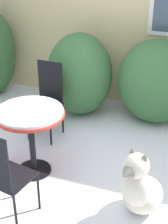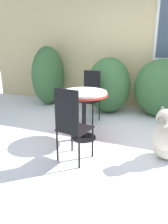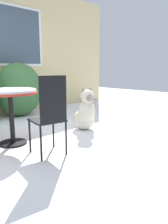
{
  "view_description": "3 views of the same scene",
  "coord_description": "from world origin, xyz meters",
  "px_view_note": "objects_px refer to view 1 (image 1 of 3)",
  "views": [
    {
      "loc": [
        1.27,
        -2.81,
        2.46
      ],
      "look_at": [
        0.0,
        0.6,
        0.55
      ],
      "focal_mm": 55.0,
      "sensor_mm": 36.0,
      "label": 1
    },
    {
      "loc": [
        0.85,
        -3.1,
        1.52
      ],
      "look_at": [
        -0.39,
        0.0,
        0.46
      ],
      "focal_mm": 35.0,
      "sensor_mm": 36.0,
      "label": 2
    },
    {
      "loc": [
        -1.82,
        -2.89,
        1.08
      ],
      "look_at": [
        0.9,
        -0.18,
        0.32
      ],
      "focal_mm": 35.0,
      "sensor_mm": 36.0,
      "label": 3
    }
  ],
  "objects_px": {
    "dog": "(140,189)",
    "patio_table": "(30,121)",
    "patio_chair_near_table": "(47,98)",
    "patio_chair_far_side": "(4,174)"
  },
  "relations": [
    {
      "from": "patio_chair_far_side",
      "to": "patio_chair_near_table",
      "type": "bearing_deg",
      "value": -68.53
    },
    {
      "from": "patio_chair_near_table",
      "to": "patio_chair_far_side",
      "type": "xyz_separation_m",
      "value": [
        0.34,
        -1.58,
        0.0
      ]
    },
    {
      "from": "patio_chair_far_side",
      "to": "dog",
      "type": "relative_size",
      "value": 1.33
    },
    {
      "from": "patio_chair_near_table",
      "to": "dog",
      "type": "xyz_separation_m",
      "value": [
        1.48,
        -1.06,
        -0.24
      ]
    },
    {
      "from": "patio_chair_near_table",
      "to": "dog",
      "type": "distance_m",
      "value": 1.84
    },
    {
      "from": "patio_table",
      "to": "dog",
      "type": "height_order",
      "value": "patio_table"
    },
    {
      "from": "patio_chair_near_table",
      "to": "dog",
      "type": "height_order",
      "value": "patio_chair_near_table"
    },
    {
      "from": "patio_table",
      "to": "patio_chair_near_table",
      "type": "distance_m",
      "value": 0.87
    },
    {
      "from": "dog",
      "to": "patio_table",
      "type": "bearing_deg",
      "value": -166.94
    },
    {
      "from": "patio_table",
      "to": "dog",
      "type": "bearing_deg",
      "value": -10.32
    }
  ]
}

